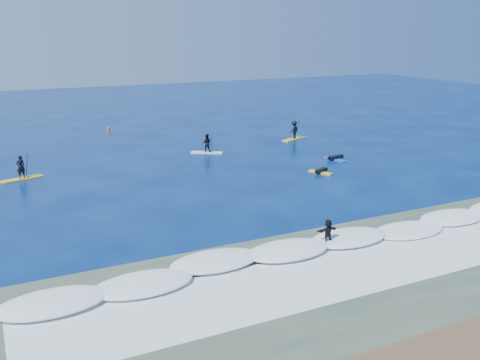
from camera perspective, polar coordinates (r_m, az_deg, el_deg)
name	(u,v)px	position (r m, az deg, el deg)	size (l,w,h in m)	color
ground	(252,195)	(38.31, 1.27, -1.66)	(160.00, 160.00, 0.00)	#031747
shallow_water	(382,273)	(27.47, 14.94, -9.53)	(90.00, 13.00, 0.01)	#354938
breaking_wave	(334,244)	(30.30, 10.01, -6.77)	(40.00, 6.00, 0.30)	white
whitewater	(369,265)	(28.15, 13.60, -8.80)	(34.00, 5.00, 0.02)	silver
sup_paddler_left	(21,171)	(45.61, -22.31, 0.93)	(3.34, 1.76, 2.28)	gold
sup_paddler_center	(207,145)	(51.34, -3.56, 3.77)	(2.98, 2.25, 2.14)	white
sup_paddler_right	(294,131)	(57.95, 5.79, 5.23)	(3.41, 2.11, 2.35)	yellow
prone_paddler_near	(321,171)	(44.71, 8.60, 0.93)	(1.60, 2.13, 0.44)	yellow
prone_paddler_far	(335,158)	(49.49, 10.09, 2.34)	(1.87, 2.42, 0.49)	blue
wave_surfer	(328,233)	(29.52, 9.36, -5.63)	(2.03, 0.59, 1.46)	white
marker_buoy	(108,129)	(63.90, -13.85, 5.30)	(0.31, 0.31, 0.74)	#E14F14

